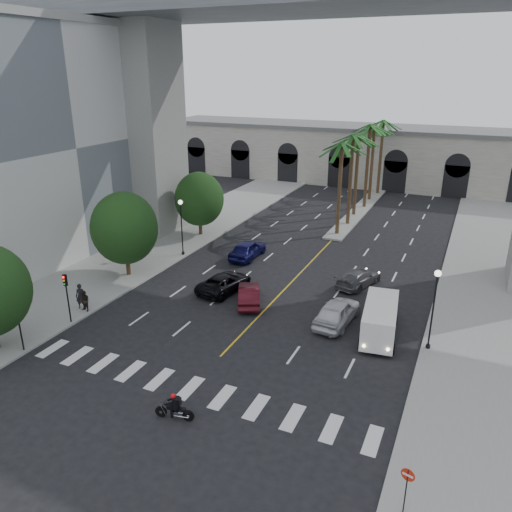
# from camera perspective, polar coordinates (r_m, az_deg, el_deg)

# --- Properties ---
(ground) EXTENTS (140.00, 140.00, 0.00)m
(ground) POSITION_cam_1_polar(r_m,az_deg,el_deg) (29.52, -6.00, -13.24)
(ground) COLOR black
(ground) RESTS_ON ground
(sidewalk_left) EXTENTS (8.00, 100.00, 0.15)m
(sidewalk_left) POSITION_cam_1_polar(r_m,az_deg,el_deg) (48.29, -12.57, 0.35)
(sidewalk_left) COLOR gray
(sidewalk_left) RESTS_ON ground
(sidewalk_right) EXTENTS (8.00, 100.00, 0.15)m
(sidewalk_right) POSITION_cam_1_polar(r_m,az_deg,el_deg) (39.57, 25.33, -5.87)
(sidewalk_right) COLOR gray
(sidewalk_right) RESTS_ON ground
(median) EXTENTS (2.00, 24.00, 0.20)m
(median) POSITION_cam_1_polar(r_m,az_deg,el_deg) (62.51, 11.70, 5.07)
(median) COLOR gray
(median) RESTS_ON ground
(building_left) EXTENTS (16.50, 32.50, 20.60)m
(building_left) POSITION_cam_1_polar(r_m,az_deg,el_deg) (52.02, -26.45, 11.82)
(building_left) COLOR silver
(building_left) RESTS_ON ground
(pier_building) EXTENTS (71.00, 10.50, 8.50)m
(pier_building) POSITION_cam_1_polar(r_m,az_deg,el_deg) (77.99, 14.85, 11.00)
(pier_building) COLOR silver
(pier_building) RESTS_ON ground
(bridge) EXTENTS (75.00, 13.00, 26.00)m
(bridge) POSITION_cam_1_polar(r_m,az_deg,el_deg) (44.04, 13.06, 22.89)
(bridge) COLOR gray
(bridge) RESTS_ON ground
(palm_a) EXTENTS (3.20, 3.20, 10.30)m
(palm_a) POSITION_cam_1_polar(r_m,az_deg,el_deg) (51.14, 9.80, 12.12)
(palm_a) COLOR #47331E
(palm_a) RESTS_ON ground
(palm_b) EXTENTS (3.20, 3.20, 10.60)m
(palm_b) POSITION_cam_1_polar(r_m,az_deg,el_deg) (54.92, 11.04, 12.90)
(palm_b) COLOR #47331E
(palm_b) RESTS_ON ground
(palm_c) EXTENTS (3.20, 3.20, 10.10)m
(palm_c) POSITION_cam_1_polar(r_m,az_deg,el_deg) (58.91, 11.67, 12.91)
(palm_c) COLOR #47331E
(palm_c) RESTS_ON ground
(palm_d) EXTENTS (3.20, 3.20, 10.90)m
(palm_d) POSITION_cam_1_polar(r_m,az_deg,el_deg) (62.64, 12.91, 13.93)
(palm_d) COLOR #47331E
(palm_d) RESTS_ON ground
(palm_e) EXTENTS (3.20, 3.20, 10.40)m
(palm_e) POSITION_cam_1_polar(r_m,az_deg,el_deg) (66.63, 13.41, 13.87)
(palm_e) COLOR #47331E
(palm_e) RESTS_ON ground
(palm_f) EXTENTS (3.20, 3.20, 10.70)m
(palm_f) POSITION_cam_1_polar(r_m,az_deg,el_deg) (70.46, 14.35, 14.36)
(palm_f) COLOR #47331E
(palm_f) RESTS_ON ground
(street_tree_mid) EXTENTS (5.44, 5.44, 7.21)m
(street_tree_mid) POSITION_cam_1_polar(r_m,az_deg,el_deg) (42.09, -14.80, 3.09)
(street_tree_mid) COLOR #382616
(street_tree_mid) RESTS_ON ground
(street_tree_far) EXTENTS (5.04, 5.04, 6.68)m
(street_tree_far) POSITION_cam_1_polar(r_m,az_deg,el_deg) (51.64, -6.50, 6.48)
(street_tree_far) COLOR #382616
(street_tree_far) RESTS_ON ground
(lamp_post_left_far) EXTENTS (0.40, 0.40, 5.35)m
(lamp_post_left_far) POSITION_cam_1_polar(r_m,az_deg,el_deg) (46.10, -8.52, 3.78)
(lamp_post_left_far) COLOR black
(lamp_post_left_far) RESTS_ON ground
(lamp_post_right) EXTENTS (0.40, 0.40, 5.35)m
(lamp_post_right) POSITION_cam_1_polar(r_m,az_deg,el_deg) (31.86, 19.66, -5.09)
(lamp_post_right) COLOR black
(lamp_post_right) RESTS_ON ground
(traffic_signal_near) EXTENTS (0.25, 0.18, 3.65)m
(traffic_signal_near) POSITION_cam_1_polar(r_m,az_deg,el_deg) (33.36, -25.60, -6.16)
(traffic_signal_near) COLOR black
(traffic_signal_near) RESTS_ON ground
(traffic_signal_far) EXTENTS (0.25, 0.18, 3.65)m
(traffic_signal_far) POSITION_cam_1_polar(r_m,az_deg,el_deg) (35.73, -20.84, -3.68)
(traffic_signal_far) COLOR black
(traffic_signal_far) RESTS_ON ground
(motorcycle_rider) EXTENTS (2.03, 0.62, 1.48)m
(motorcycle_rider) POSITION_cam_1_polar(r_m,az_deg,el_deg) (26.10, -9.20, -16.74)
(motorcycle_rider) COLOR black
(motorcycle_rider) RESTS_ON ground
(car_a) EXTENTS (2.44, 5.19, 1.72)m
(car_a) POSITION_cam_1_polar(r_m,az_deg,el_deg) (34.65, 9.23, -6.31)
(car_a) COLOR silver
(car_a) RESTS_ON ground
(car_b) EXTENTS (3.25, 4.65, 1.46)m
(car_b) POSITION_cam_1_polar(r_m,az_deg,el_deg) (37.02, -0.80, -4.42)
(car_b) COLOR #410D15
(car_b) RESTS_ON ground
(car_c) EXTENTS (3.15, 5.41, 1.41)m
(car_c) POSITION_cam_1_polar(r_m,az_deg,el_deg) (39.16, -3.64, -3.04)
(car_c) COLOR black
(car_c) RESTS_ON ground
(car_d) EXTENTS (3.28, 5.05, 1.36)m
(car_d) POSITION_cam_1_polar(r_m,az_deg,el_deg) (40.83, 11.64, -2.47)
(car_d) COLOR #5A5A5E
(car_d) RESTS_ON ground
(car_e) EXTENTS (1.99, 4.92, 1.67)m
(car_e) POSITION_cam_1_polar(r_m,az_deg,el_deg) (45.84, -0.97, 0.77)
(car_e) COLOR #0F0F48
(car_e) RESTS_ON ground
(cargo_van) EXTENTS (2.73, 5.63, 2.31)m
(cargo_van) POSITION_cam_1_polar(r_m,az_deg,el_deg) (33.27, 13.97, -7.05)
(cargo_van) COLOR white
(cargo_van) RESTS_ON ground
(pedestrian_a) EXTENTS (0.81, 0.69, 1.86)m
(pedestrian_a) POSITION_cam_1_polar(r_m,az_deg,el_deg) (38.05, -19.42, -4.37)
(pedestrian_a) COLOR black
(pedestrian_a) RESTS_ON sidewalk_left
(pedestrian_b) EXTENTS (0.87, 0.73, 1.57)m
(pedestrian_b) POSITION_cam_1_polar(r_m,az_deg,el_deg) (37.55, -19.01, -4.90)
(pedestrian_b) COLOR black
(pedestrian_b) RESTS_ON sidewalk_left
(do_not_enter_sign) EXTENTS (0.55, 0.17, 2.28)m
(do_not_enter_sign) POSITION_cam_1_polar(r_m,az_deg,el_deg) (21.61, 16.87, -23.49)
(do_not_enter_sign) COLOR black
(do_not_enter_sign) RESTS_ON ground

